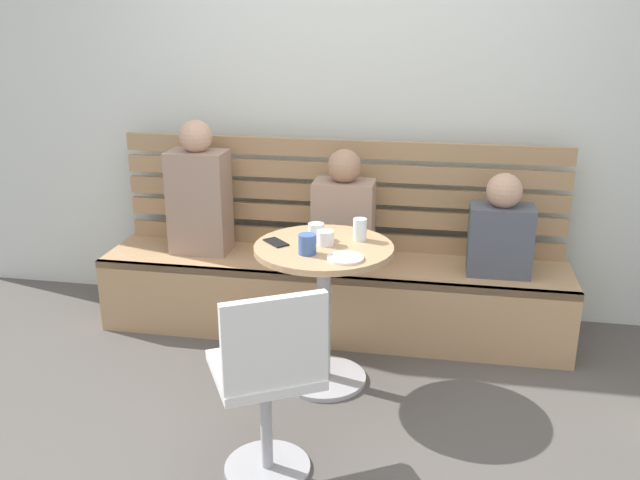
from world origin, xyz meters
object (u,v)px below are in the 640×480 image
(cafe_table, at_px, (324,288))
(cup_glass_short, at_px, (317,231))
(cup_water_clear, at_px, (360,229))
(cup_ceramic_white, at_px, (326,238))
(person_child_left, at_px, (344,213))
(person_child_middle, at_px, (501,231))
(plate_small, at_px, (345,258))
(booth_bench, at_px, (332,295))
(person_adult, at_px, (199,194))
(cup_mug_blue, at_px, (308,244))
(phone_on_table, at_px, (276,242))
(white_chair, at_px, (269,378))

(cafe_table, distance_m, cup_glass_short, 0.28)
(cup_water_clear, distance_m, cup_ceramic_white, 0.19)
(person_child_left, distance_m, person_child_middle, 0.87)
(cafe_table, height_order, cup_glass_short, cup_glass_short)
(plate_small, bearing_deg, cup_ceramic_white, 124.14)
(cup_glass_short, height_order, cup_water_clear, cup_water_clear)
(cup_ceramic_white, bearing_deg, cafe_table, -123.15)
(booth_bench, relative_size, person_adult, 3.42)
(booth_bench, height_order, cup_mug_blue, cup_mug_blue)
(cup_water_clear, bearing_deg, phone_on_table, -162.86)
(person_child_left, bearing_deg, person_child_middle, -1.67)
(cup_mug_blue, bearing_deg, white_chair, -91.70)
(person_child_middle, height_order, cup_ceramic_white, person_child_middle)
(person_child_left, bearing_deg, phone_on_table, -112.05)
(booth_bench, relative_size, cup_mug_blue, 28.42)
(cup_mug_blue, distance_m, plate_small, 0.19)
(person_child_left, xyz_separation_m, cup_mug_blue, (-0.06, -0.72, 0.06))
(booth_bench, relative_size, phone_on_table, 19.29)
(plate_small, bearing_deg, booth_bench, 103.78)
(person_child_middle, xyz_separation_m, cup_mug_blue, (-0.93, -0.70, 0.10))
(person_child_left, height_order, person_child_middle, person_child_left)
(cup_water_clear, relative_size, cup_ceramic_white, 1.38)
(cup_mug_blue, relative_size, cup_glass_short, 1.19)
(cup_mug_blue, bearing_deg, person_child_left, 85.19)
(booth_bench, relative_size, white_chair, 3.18)
(person_adult, relative_size, plate_small, 4.64)
(person_adult, bearing_deg, cafe_table, -35.75)
(white_chair, bearing_deg, cup_mug_blue, 88.30)
(booth_bench, xyz_separation_m, cup_ceramic_white, (0.06, -0.58, 0.55))
(cup_ceramic_white, xyz_separation_m, phone_on_table, (-0.24, -0.02, -0.03))
(white_chair, xyz_separation_m, cup_water_clear, (0.23, 0.92, 0.33))
(cafe_table, height_order, person_adult, person_adult)
(cup_water_clear, relative_size, plate_small, 0.65)
(person_adult, height_order, cup_glass_short, person_adult)
(booth_bench, distance_m, cup_water_clear, 0.77)
(person_child_left, distance_m, cup_glass_short, 0.51)
(cafe_table, bearing_deg, phone_on_table, -177.90)
(cup_mug_blue, bearing_deg, cup_ceramic_white, 66.94)
(cup_water_clear, xyz_separation_m, plate_small, (-0.03, -0.28, -0.05))
(booth_bench, distance_m, cup_glass_short, 0.75)
(person_child_left, height_order, cup_ceramic_white, person_child_left)
(white_chair, distance_m, person_adult, 1.66)
(booth_bench, height_order, cafe_table, cafe_table)
(white_chair, height_order, plate_small, white_chair)
(cup_glass_short, relative_size, cup_ceramic_white, 1.00)
(cup_mug_blue, distance_m, phone_on_table, 0.22)
(person_child_left, xyz_separation_m, cup_glass_short, (-0.06, -0.50, 0.05))
(cup_glass_short, relative_size, plate_small, 0.47)
(person_child_left, relative_size, cup_mug_blue, 6.90)
(person_adult, relative_size, cup_water_clear, 7.18)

